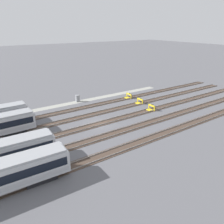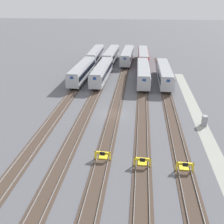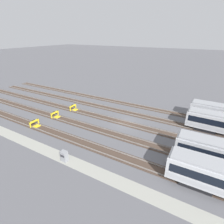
# 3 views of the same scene
# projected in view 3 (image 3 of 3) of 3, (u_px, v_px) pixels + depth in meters

# --- Properties ---
(ground_plane) EXTENTS (400.00, 400.00, 0.00)m
(ground_plane) POSITION_uv_depth(u_px,v_px,m) (125.00, 123.00, 34.90)
(ground_plane) COLOR #5B5B60
(service_walkway) EXTENTS (54.00, 2.00, 0.01)m
(service_walkway) POSITION_uv_depth(u_px,v_px,m) (80.00, 165.00, 23.80)
(service_walkway) COLOR #9E9E93
(service_walkway) RESTS_ON ground
(rail_track_nearest) EXTENTS (90.00, 2.23, 0.21)m
(rail_track_nearest) POSITION_uv_depth(u_px,v_px,m) (98.00, 148.00, 27.23)
(rail_track_nearest) COLOR #47382D
(rail_track_nearest) RESTS_ON ground
(rail_track_near_inner) EXTENTS (90.00, 2.23, 0.21)m
(rail_track_near_inner) POSITION_uv_depth(u_px,v_px,m) (113.00, 134.00, 31.05)
(rail_track_near_inner) COLOR #47382D
(rail_track_near_inner) RESTS_ON ground
(rail_track_middle) EXTENTS (90.00, 2.24, 0.21)m
(rail_track_middle) POSITION_uv_depth(u_px,v_px,m) (125.00, 123.00, 34.88)
(rail_track_middle) COLOR #47382D
(rail_track_middle) RESTS_ON ground
(rail_track_far_inner) EXTENTS (90.00, 2.23, 0.21)m
(rail_track_far_inner) POSITION_uv_depth(u_px,v_px,m) (135.00, 114.00, 38.71)
(rail_track_far_inner) COLOR #47382D
(rail_track_far_inner) RESTS_ON ground
(rail_track_farthest) EXTENTS (90.00, 2.23, 0.21)m
(rail_track_farthest) POSITION_uv_depth(u_px,v_px,m) (142.00, 107.00, 42.54)
(rail_track_farthest) COLOR #47382D
(rail_track_farthest) RESTS_ON ground
(bumper_stop_nearest_track) EXTENTS (1.36, 2.00, 1.22)m
(bumper_stop_nearest_track) POSITION_uv_depth(u_px,v_px,m) (35.00, 124.00, 33.61)
(bumper_stop_nearest_track) COLOR yellow
(bumper_stop_nearest_track) RESTS_ON ground
(bumper_stop_near_inner_track) EXTENTS (1.35, 2.00, 1.22)m
(bumper_stop_near_inner_track) POSITION_uv_depth(u_px,v_px,m) (56.00, 115.00, 37.25)
(bumper_stop_near_inner_track) COLOR yellow
(bumper_stop_near_inner_track) RESTS_ON ground
(bumper_stop_middle_track) EXTENTS (1.37, 2.01, 1.22)m
(bumper_stop_middle_track) POSITION_uv_depth(u_px,v_px,m) (74.00, 108.00, 40.71)
(bumper_stop_middle_track) COLOR yellow
(bumper_stop_middle_track) RESTS_ON ground
(electrical_cabinet) EXTENTS (0.90, 0.73, 1.60)m
(electrical_cabinet) POSITION_uv_depth(u_px,v_px,m) (64.00, 156.00, 24.34)
(electrical_cabinet) COLOR gray
(electrical_cabinet) RESTS_ON ground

